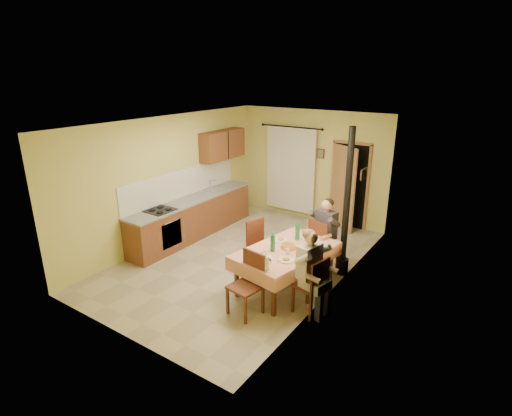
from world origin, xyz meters
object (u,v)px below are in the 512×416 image
Objects in this scene: chair_near at (246,297)px; stove_flue at (345,223)px; man_right at (311,263)px; man_far at (325,226)px; dining_table at (286,269)px; chair_right at (310,297)px; chair_left at (261,256)px; chair_far at (323,254)px.

chair_near is 0.36× the size of stove_flue.
man_far is at bearing 30.04° from man_right.
dining_table is 0.72× the size of stove_flue.
stove_flue reaches higher than man_far.
man_right is (0.70, -0.45, 0.50)m from dining_table.
chair_right is 1.72m from man_far.
chair_left is at bearing 74.31° from man_right.
chair_right is 1.65m from chair_left.
chair_near is 1.02m from chair_right.
man_right is 0.50× the size of stove_flue.
man_right is at bearing -57.80° from man_far.
chair_near is at bearing -84.22° from man_far.
dining_table is at bearing 81.99° from chair_left.
chair_right is at bearing -57.07° from chair_far.
chair_far is 0.73× the size of man_right.
chair_far is at bearing 144.07° from chair_left.
chair_near is 0.74× the size of man_right.
chair_far is 1.00× the size of chair_near.
man_right is (1.43, -0.79, 0.59)m from chair_left.
chair_right is at bearing -136.32° from chair_near.
chair_far is at bearing 30.77° from chair_right.
chair_left is 0.35× the size of stove_flue.
man_right is at bearing 77.61° from chair_left.
chair_far reaches higher than chair_left.
dining_table is at bearing -120.06° from stove_flue.
chair_far is at bearing -90.00° from man_far.
chair_left is at bearing 74.44° from chair_right.
chair_near is 2.37m from stove_flue.
man_right is (-0.01, 0.00, 0.59)m from chair_right.
chair_left is at bearing -57.01° from chair_near.
man_far is at bearing 87.85° from dining_table.
man_far is at bearing -90.43° from chair_near.
man_far is at bearing 179.18° from stove_flue.
chair_near is (-0.35, -2.11, 0.00)m from chair_far.
man_far is (0.23, 1.09, 0.50)m from dining_table.
man_right reaches higher than chair_far.
man_right is at bearing -87.35° from stove_flue.
chair_left is (-1.45, 0.79, 0.00)m from chair_right.
man_far is at bearing 30.47° from chair_right.
chair_right is at bearing -90.00° from man_right.
chair_near is at bearing -109.55° from stove_flue.
chair_near reaches higher than chair_far.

